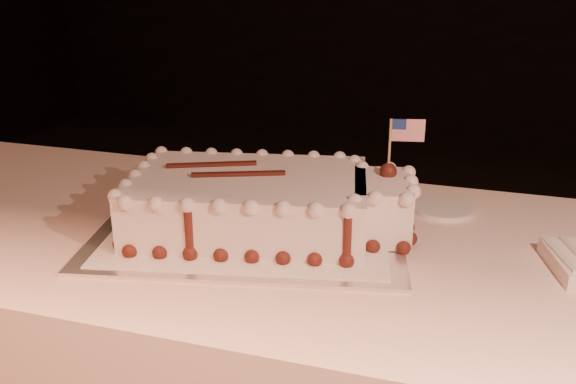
% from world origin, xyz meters
% --- Properties ---
extents(cake_board, '(0.69, 0.57, 0.01)m').
position_xyz_m(cake_board, '(-0.17, 0.60, 0.75)').
color(cake_board, silver).
rests_on(cake_board, banquet_table).
extents(doily, '(0.62, 0.52, 0.00)m').
position_xyz_m(doily, '(-0.17, 0.60, 0.76)').
color(doily, white).
rests_on(doily, cake_board).
extents(sheet_cake, '(0.60, 0.40, 0.23)m').
position_xyz_m(sheet_cake, '(-0.14, 0.61, 0.81)').
color(sheet_cake, white).
rests_on(sheet_cake, doily).
extents(side_plate, '(0.14, 0.14, 0.01)m').
position_xyz_m(side_plate, '(0.19, 0.83, 0.76)').
color(side_plate, white).
rests_on(side_plate, banquet_table).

